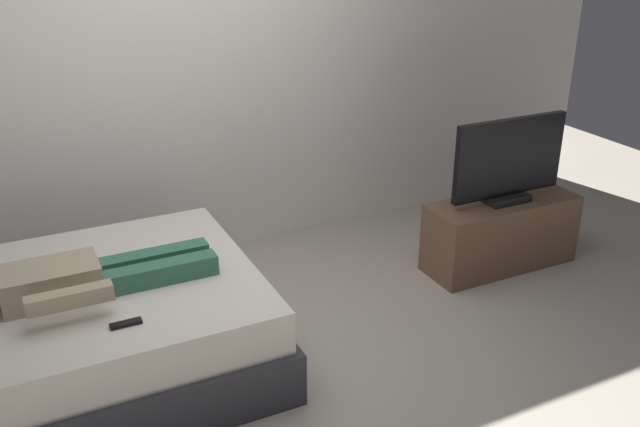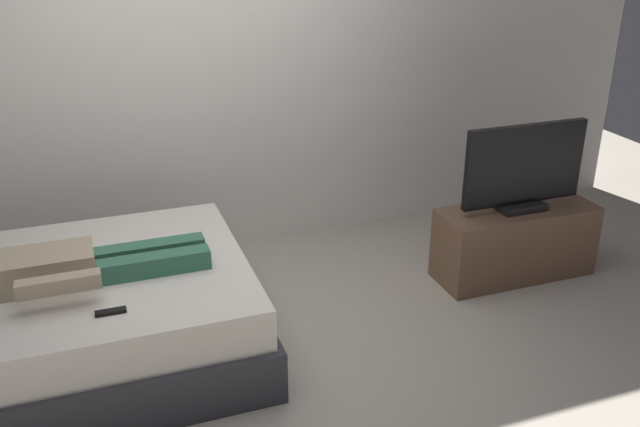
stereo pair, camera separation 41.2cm
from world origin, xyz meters
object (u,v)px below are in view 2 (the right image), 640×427
object	(u,v)px
bed	(77,319)
tv	(524,169)
person	(74,267)
remote	(111,312)
tv_stand	(515,242)

from	to	relation	value
bed	tv	distance (m)	2.93
person	remote	world-z (taller)	person
bed	person	distance (m)	0.37
bed	remote	distance (m)	0.59
remote	tv	size ratio (longest dim) A/B	0.17
tv_stand	tv	size ratio (longest dim) A/B	1.25
bed	tv_stand	distance (m)	2.89
bed	tv_stand	world-z (taller)	bed
bed	remote	bearing A→B (deg)	-69.47
tv_stand	tv	xyz separation A→B (m)	(0.00, 0.00, 0.53)
person	tv_stand	world-z (taller)	person
bed	remote	world-z (taller)	remote
tv	tv_stand	bearing A→B (deg)	0.00
remote	tv_stand	xyz separation A→B (m)	(2.70, 0.51, -0.30)
person	remote	distance (m)	0.44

